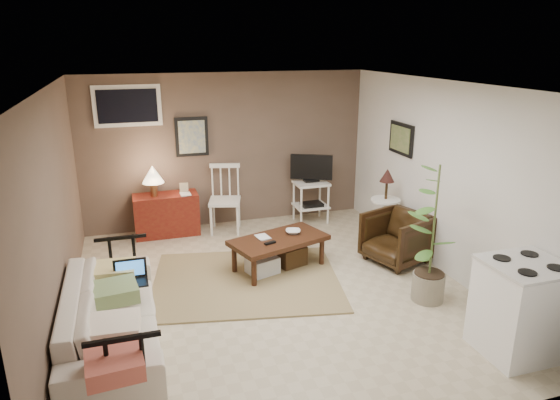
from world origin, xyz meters
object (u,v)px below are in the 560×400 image
object	(u,v)px
armchair	(397,235)
stove	(521,308)
potted_plant	(434,230)
red_console	(165,211)
sofa	(110,307)
tv_stand	(311,187)
side_table	(386,198)
coffee_table	(278,251)
spindle_chair	(225,201)

from	to	relation	value
armchair	stove	distance (m)	2.16
armchair	potted_plant	xyz separation A→B (m)	(-0.18, -1.04, 0.49)
red_console	armchair	size ratio (longest dim) A/B	1.48
sofa	tv_stand	xyz separation A→B (m)	(3.08, 2.73, 0.17)
side_table	stove	world-z (taller)	side_table
sofa	stove	xyz separation A→B (m)	(3.67, -1.24, 0.04)
sofa	red_console	distance (m)	2.95
coffee_table	tv_stand	size ratio (longest dim) A/B	1.20
spindle_chair	side_table	bearing A→B (deg)	-29.30
coffee_table	sofa	bearing A→B (deg)	-150.42
red_console	stove	distance (m)	5.02
coffee_table	armchair	world-z (taller)	armchair
sofa	spindle_chair	size ratio (longest dim) A/B	2.09
coffee_table	tv_stand	xyz separation A→B (m)	(1.05, 1.57, 0.34)
tv_stand	side_table	distance (m)	1.37
armchair	stove	xyz separation A→B (m)	(0.06, -2.16, 0.09)
side_table	potted_plant	distance (m)	1.71
sofa	stove	distance (m)	3.88
sofa	potted_plant	xyz separation A→B (m)	(3.44, -0.12, 0.44)
red_console	armchair	world-z (taller)	red_console
side_table	potted_plant	xyz separation A→B (m)	(-0.34, -1.67, 0.16)
armchair	sofa	bearing A→B (deg)	-94.63
side_table	armchair	size ratio (longest dim) A/B	1.50
tv_stand	armchair	size ratio (longest dim) A/B	1.50
stove	armchair	bearing A→B (deg)	91.53
armchair	tv_stand	bearing A→B (deg)	177.61
red_console	stove	xyz separation A→B (m)	(2.92, -4.09, 0.08)
sofa	spindle_chair	bearing A→B (deg)	-31.25
sofa	stove	size ratio (longest dim) A/B	2.32
sofa	tv_stand	distance (m)	4.12
red_console	spindle_chair	world-z (taller)	red_console
red_console	armchair	distance (m)	3.45
potted_plant	stove	bearing A→B (deg)	-78.05
coffee_table	side_table	xyz separation A→B (m)	(1.74, 0.39, 0.44)
sofa	armchair	xyz separation A→B (m)	(3.62, 0.92, -0.05)
armchair	coffee_table	bearing A→B (deg)	-117.39
side_table	armchair	distance (m)	0.73
red_console	side_table	xyz separation A→B (m)	(3.02, -1.30, 0.32)
tv_stand	coffee_table	bearing A→B (deg)	-123.60
coffee_table	side_table	world-z (taller)	side_table
coffee_table	potted_plant	xyz separation A→B (m)	(1.40, -1.28, 0.60)
spindle_chair	tv_stand	world-z (taller)	tv_stand
spindle_chair	sofa	bearing A→B (deg)	-121.25
red_console	side_table	bearing A→B (deg)	-23.29
tv_stand	potted_plant	bearing A→B (deg)	-82.88
red_console	tv_stand	bearing A→B (deg)	-2.93
sofa	stove	bearing A→B (deg)	-108.70
red_console	spindle_chair	xyz separation A→B (m)	(0.90, -0.11, 0.10)
stove	coffee_table	bearing A→B (deg)	124.34
side_table	armchair	bearing A→B (deg)	-104.11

